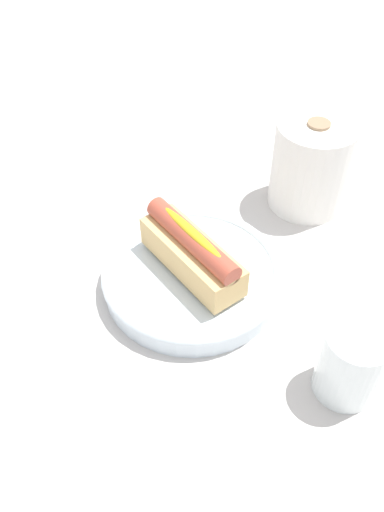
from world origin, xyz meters
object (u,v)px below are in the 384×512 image
(hotdog_front, at_px, (192,251))
(serving_bowl, at_px, (192,276))
(water_glass, at_px, (352,364))
(paper_towel_roll, at_px, (311,165))

(hotdog_front, bearing_deg, serving_bowl, 90.00)
(serving_bowl, relative_size, hotdog_front, 1.44)
(hotdog_front, distance_m, water_glass, 0.22)
(serving_bowl, height_order, paper_towel_roll, paper_towel_roll)
(hotdog_front, bearing_deg, paper_towel_roll, 87.76)
(serving_bowl, bearing_deg, paper_towel_roll, 87.76)
(water_glass, bearing_deg, paper_towel_roll, 132.70)
(serving_bowl, xyz_separation_m, hotdog_front, (0.00, -0.00, 0.04))
(hotdog_front, height_order, water_glass, hotdog_front)
(water_glass, relative_size, paper_towel_roll, 0.67)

